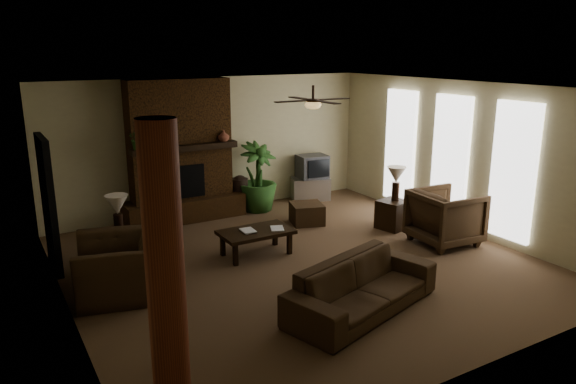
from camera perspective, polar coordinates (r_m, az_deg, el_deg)
room_shell at (r=8.41m, az=1.38°, el=1.37°), size 7.00×7.00×7.00m
fireplace at (r=10.99m, az=-11.13°, el=3.02°), size 2.40×0.70×2.80m
windows at (r=10.75m, az=16.67°, el=3.46°), size 0.08×3.65×2.35m
log_column at (r=5.14m, az=-12.78°, el=-8.06°), size 0.36×0.36×2.80m
doorway at (r=9.09m, az=-23.84°, el=-1.17°), size 0.10×1.00×2.10m
ceiling_fan at (r=8.69m, az=2.65°, el=9.35°), size 1.35×1.35×0.37m
sofa at (r=7.26m, az=7.85°, el=-8.99°), size 2.40×1.29×0.90m
armchair_left at (r=7.97m, az=-17.55°, el=-6.59°), size 1.08×1.40×1.09m
armchair_right at (r=9.94m, az=16.24°, el=-2.28°), size 1.05×1.11×1.07m
coffee_table at (r=9.08m, az=-3.38°, el=-4.38°), size 1.20×0.70×0.43m
ottoman at (r=10.73m, az=1.99°, el=-2.26°), size 0.75×0.75×0.40m
tv_stand at (r=12.42m, az=2.37°, el=0.38°), size 0.97×0.76×0.50m
tv at (r=12.32m, az=2.58°, el=2.69°), size 0.70×0.60×0.52m
floor_vase at (r=11.54m, az=-5.06°, el=0.12°), size 0.34×0.34×0.77m
floor_plant at (r=11.54m, az=-3.22°, el=0.04°), size 1.16×1.62×0.82m
side_table_left at (r=8.91m, az=-17.06°, el=-6.11°), size 0.55×0.55×0.55m
lamp_left at (r=8.71m, az=-17.50°, el=-1.59°), size 0.39×0.39×0.65m
side_table_right at (r=10.60m, az=10.93°, el=-2.33°), size 0.61×0.61×0.55m
lamp_right at (r=10.46m, az=11.30°, el=1.54°), size 0.45×0.45×0.65m
mantel_plant at (r=10.34m, az=-15.42°, el=5.23°), size 0.42×0.46×0.33m
mantel_vase at (r=10.92m, az=-6.77°, el=5.87°), size 0.22×0.23×0.22m
book_a at (r=8.93m, az=-4.89°, el=-3.38°), size 0.22×0.04×0.29m
book_b at (r=9.05m, az=-1.82°, el=-3.08°), size 0.20×0.10×0.29m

